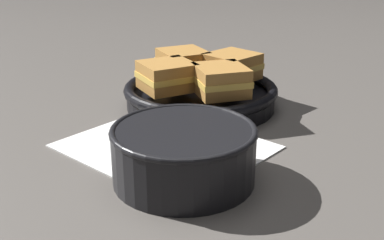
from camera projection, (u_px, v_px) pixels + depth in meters
The scene contains 9 objects.
ground_plane at pixel (174, 144), 0.70m from camera, with size 4.00×4.00×0.00m, color #56514C.
napkin at pixel (166, 146), 0.69m from camera, with size 0.29×0.25×0.00m.
soup_bowl at pixel (184, 150), 0.58m from camera, with size 0.18×0.18×0.07m.
spoon at pixel (175, 145), 0.67m from camera, with size 0.15×0.04×0.01m.
skillet at pixel (201, 95), 0.84m from camera, with size 0.27×0.27×0.04m.
sandwich_near_left at pixel (221, 80), 0.77m from camera, with size 0.11×0.11×0.05m.
sandwich_near_right at pixel (232, 66), 0.85m from camera, with size 0.08×0.09×0.05m.
sandwich_far_left at pixel (183, 63), 0.88m from camera, with size 0.10×0.10×0.05m.
sandwich_far_right at pixel (167, 76), 0.79m from camera, with size 0.10×0.10×0.05m.
Camera 1 is at (0.49, -0.40, 0.28)m, focal length 45.00 mm.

